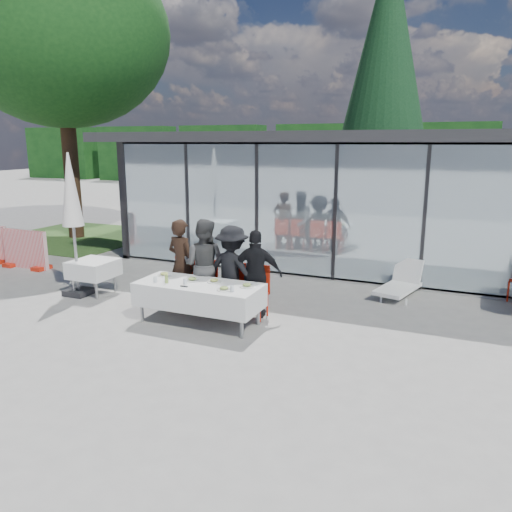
{
  "coord_description": "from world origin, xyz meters",
  "views": [
    {
      "loc": [
        3.81,
        -7.08,
        3.22
      ],
      "look_at": [
        0.27,
        1.2,
        1.14
      ],
      "focal_mm": 35.0,
      "sensor_mm": 36.0,
      "label": 1
    }
  ],
  "objects_px": {
    "plate_a": "(164,274)",
    "lounger": "(401,283)",
    "diner_c": "(232,270)",
    "plate_extra": "(224,289)",
    "diner_b": "(204,265)",
    "spare_table_left": "(94,269)",
    "diner_chair_b": "(205,282)",
    "plate_b": "(192,279)",
    "plate_c": "(214,281)",
    "folded_eyeglasses": "(184,286)",
    "diner_chair_d": "(257,289)",
    "deciduous_tree": "(60,35)",
    "diner_chair_c": "(233,286)",
    "dining_table": "(199,295)",
    "diner_d": "(256,274)",
    "juice_bottle": "(166,279)",
    "conifer_tree": "(386,65)",
    "diner_chair_a": "(183,280)",
    "plate_d": "(247,286)",
    "market_umbrella": "(71,201)"
  },
  "relations": [
    {
      "from": "folded_eyeglasses",
      "to": "plate_d",
      "type": "bearing_deg",
      "value": 22.18
    },
    {
      "from": "plate_c",
      "to": "diner_b",
      "type": "bearing_deg",
      "value": 132.64
    },
    {
      "from": "diner_d",
      "to": "juice_bottle",
      "type": "xyz_separation_m",
      "value": [
        -1.34,
        -0.93,
        -0.0
      ]
    },
    {
      "from": "plate_extra",
      "to": "market_umbrella",
      "type": "distance_m",
      "value": 4.1
    },
    {
      "from": "diner_d",
      "to": "lounger",
      "type": "bearing_deg",
      "value": -147.59
    },
    {
      "from": "diner_chair_c",
      "to": "diner_d",
      "type": "height_order",
      "value": "diner_d"
    },
    {
      "from": "diner_b",
      "to": "diner_chair_b",
      "type": "distance_m",
      "value": 0.36
    },
    {
      "from": "diner_chair_c",
      "to": "lounger",
      "type": "bearing_deg",
      "value": 41.11
    },
    {
      "from": "diner_b",
      "to": "folded_eyeglasses",
      "type": "distance_m",
      "value": 1.04
    },
    {
      "from": "folded_eyeglasses",
      "to": "plate_extra",
      "type": "bearing_deg",
      "value": 7.18
    },
    {
      "from": "juice_bottle",
      "to": "spare_table_left",
      "type": "distance_m",
      "value": 2.6
    },
    {
      "from": "diner_chair_a",
      "to": "conifer_tree",
      "type": "xyz_separation_m",
      "value": [
        1.78,
        11.89,
        5.45
      ]
    },
    {
      "from": "diner_d",
      "to": "juice_bottle",
      "type": "bearing_deg",
      "value": 20.33
    },
    {
      "from": "diner_chair_d",
      "to": "plate_b",
      "type": "distance_m",
      "value": 1.21
    },
    {
      "from": "diner_chair_d",
      "to": "deciduous_tree",
      "type": "distance_m",
      "value": 11.7
    },
    {
      "from": "plate_b",
      "to": "plate_c",
      "type": "xyz_separation_m",
      "value": [
        0.41,
        0.08,
        0.0
      ]
    },
    {
      "from": "diner_c",
      "to": "plate_extra",
      "type": "relative_size",
      "value": 6.65
    },
    {
      "from": "plate_a",
      "to": "plate_c",
      "type": "xyz_separation_m",
      "value": [
        1.08,
        -0.03,
        0.0
      ]
    },
    {
      "from": "plate_a",
      "to": "lounger",
      "type": "xyz_separation_m",
      "value": [
        3.97,
        2.99,
        -0.52
      ]
    },
    {
      "from": "diner_c",
      "to": "diner_chair_c",
      "type": "height_order",
      "value": "diner_c"
    },
    {
      "from": "dining_table",
      "to": "plate_d",
      "type": "relative_size",
      "value": 8.85
    },
    {
      "from": "diner_b",
      "to": "folded_eyeglasses",
      "type": "bearing_deg",
      "value": 93.89
    },
    {
      "from": "plate_c",
      "to": "conifer_tree",
      "type": "xyz_separation_m",
      "value": [
        0.77,
        12.46,
        5.21
      ]
    },
    {
      "from": "plate_a",
      "to": "market_umbrella",
      "type": "bearing_deg",
      "value": 173.14
    },
    {
      "from": "spare_table_left",
      "to": "deciduous_tree",
      "type": "relative_size",
      "value": 0.09
    },
    {
      "from": "diner_b",
      "to": "conifer_tree",
      "type": "relative_size",
      "value": 0.17
    },
    {
      "from": "dining_table",
      "to": "conifer_tree",
      "type": "relative_size",
      "value": 0.22
    },
    {
      "from": "diner_chair_a",
      "to": "diner_chair_b",
      "type": "height_order",
      "value": "same"
    },
    {
      "from": "diner_chair_d",
      "to": "plate_d",
      "type": "xyz_separation_m",
      "value": [
        0.08,
        -0.62,
        0.24
      ]
    },
    {
      "from": "dining_table",
      "to": "plate_d",
      "type": "distance_m",
      "value": 0.92
    },
    {
      "from": "diner_d",
      "to": "deciduous_tree",
      "type": "bearing_deg",
      "value": -43.59
    },
    {
      "from": "diner_chair_c",
      "to": "plate_b",
      "type": "relative_size",
      "value": 3.82
    },
    {
      "from": "diner_chair_b",
      "to": "plate_a",
      "type": "relative_size",
      "value": 3.82
    },
    {
      "from": "diner_c",
      "to": "plate_c",
      "type": "height_order",
      "value": "diner_c"
    },
    {
      "from": "juice_bottle",
      "to": "plate_b",
      "type": "bearing_deg",
      "value": 40.67
    },
    {
      "from": "plate_a",
      "to": "folded_eyeglasses",
      "type": "xyz_separation_m",
      "value": [
        0.73,
        -0.49,
        -0.02
      ]
    },
    {
      "from": "diner_chair_a",
      "to": "plate_b",
      "type": "xyz_separation_m",
      "value": [
        0.61,
        -0.65,
        0.24
      ]
    },
    {
      "from": "diner_d",
      "to": "plate_c",
      "type": "xyz_separation_m",
      "value": [
        -0.58,
        -0.55,
        -0.05
      ]
    },
    {
      "from": "plate_c",
      "to": "market_umbrella",
      "type": "bearing_deg",
      "value": 174.76
    },
    {
      "from": "diner_c",
      "to": "plate_d",
      "type": "relative_size",
      "value": 6.65
    },
    {
      "from": "plate_a",
      "to": "plate_c",
      "type": "relative_size",
      "value": 1.0
    },
    {
      "from": "diner_b",
      "to": "spare_table_left",
      "type": "xyz_separation_m",
      "value": [
        -2.68,
        -0.04,
        -0.34
      ]
    },
    {
      "from": "spare_table_left",
      "to": "market_umbrella",
      "type": "height_order",
      "value": "market_umbrella"
    },
    {
      "from": "juice_bottle",
      "to": "conifer_tree",
      "type": "xyz_separation_m",
      "value": [
        1.53,
        12.84,
        5.16
      ]
    },
    {
      "from": "spare_table_left",
      "to": "diner_d",
      "type": "bearing_deg",
      "value": 0.68
    },
    {
      "from": "diner_c",
      "to": "plate_d",
      "type": "distance_m",
      "value": 0.83
    },
    {
      "from": "plate_a",
      "to": "plate_extra",
      "type": "distance_m",
      "value": 1.51
    },
    {
      "from": "plate_b",
      "to": "dining_table",
      "type": "bearing_deg",
      "value": -26.92
    },
    {
      "from": "juice_bottle",
      "to": "folded_eyeglasses",
      "type": "height_order",
      "value": "juice_bottle"
    },
    {
      "from": "folded_eyeglasses",
      "to": "dining_table",
      "type": "bearing_deg",
      "value": 65.33
    }
  ]
}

